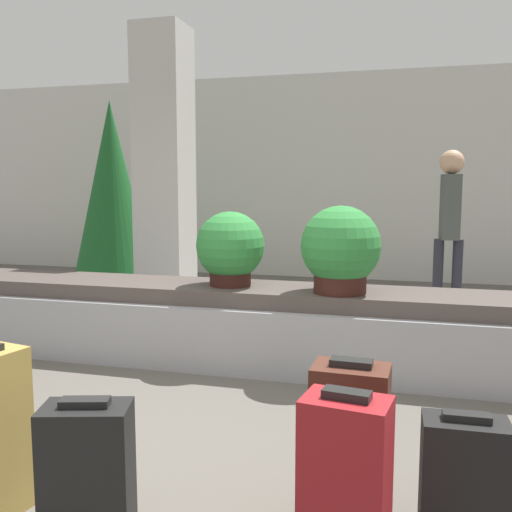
{
  "coord_description": "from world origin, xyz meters",
  "views": [
    {
      "loc": [
        1.21,
        -2.79,
        1.46
      ],
      "look_at": [
        0.0,
        1.66,
        0.9
      ],
      "focal_mm": 40.0,
      "sensor_mm": 36.0,
      "label": 1
    }
  ],
  "objects_px": {
    "potted_plant_0": "(341,250)",
    "suitcase_5": "(345,498)",
    "pillar": "(165,174)",
    "suitcase_1": "(463,486)",
    "traveler_0": "(450,217)",
    "decorated_tree": "(112,192)",
    "potted_plant_1": "(230,249)",
    "suitcase_3": "(88,480)",
    "suitcase_2": "(350,444)"
  },
  "relations": [
    {
      "from": "pillar",
      "to": "suitcase_1",
      "type": "height_order",
      "value": "pillar"
    },
    {
      "from": "suitcase_2",
      "to": "decorated_tree",
      "type": "relative_size",
      "value": 0.28
    },
    {
      "from": "traveler_0",
      "to": "suitcase_3",
      "type": "bearing_deg",
      "value": 155.69
    },
    {
      "from": "pillar",
      "to": "traveler_0",
      "type": "relative_size",
      "value": 1.73
    },
    {
      "from": "pillar",
      "to": "suitcase_2",
      "type": "relative_size",
      "value": 4.36
    },
    {
      "from": "pillar",
      "to": "suitcase_5",
      "type": "relative_size",
      "value": 4.17
    },
    {
      "from": "potted_plant_0",
      "to": "suitcase_5",
      "type": "bearing_deg",
      "value": -82.63
    },
    {
      "from": "potted_plant_0",
      "to": "pillar",
      "type": "bearing_deg",
      "value": 143.45
    },
    {
      "from": "pillar",
      "to": "suitcase_5",
      "type": "bearing_deg",
      "value": -58.47
    },
    {
      "from": "pillar",
      "to": "potted_plant_0",
      "type": "height_order",
      "value": "pillar"
    },
    {
      "from": "pillar",
      "to": "suitcase_5",
      "type": "xyz_separation_m",
      "value": [
        2.48,
        -4.04,
        -1.23
      ]
    },
    {
      "from": "potted_plant_1",
      "to": "traveler_0",
      "type": "relative_size",
      "value": 0.33
    },
    {
      "from": "suitcase_1",
      "to": "suitcase_5",
      "type": "xyz_separation_m",
      "value": [
        -0.43,
        -0.37,
        0.09
      ]
    },
    {
      "from": "pillar",
      "to": "suitcase_2",
      "type": "xyz_separation_m",
      "value": [
        2.45,
        -3.58,
        -1.25
      ]
    },
    {
      "from": "suitcase_2",
      "to": "potted_plant_1",
      "type": "height_order",
      "value": "potted_plant_1"
    },
    {
      "from": "suitcase_1",
      "to": "potted_plant_1",
      "type": "distance_m",
      "value": 2.8
    },
    {
      "from": "suitcase_3",
      "to": "traveler_0",
      "type": "height_order",
      "value": "traveler_0"
    },
    {
      "from": "suitcase_1",
      "to": "suitcase_3",
      "type": "distance_m",
      "value": 1.49
    },
    {
      "from": "suitcase_3",
      "to": "traveler_0",
      "type": "bearing_deg",
      "value": 54.69
    },
    {
      "from": "pillar",
      "to": "suitcase_3",
      "type": "distance_m",
      "value": 4.52
    },
    {
      "from": "suitcase_1",
      "to": "decorated_tree",
      "type": "xyz_separation_m",
      "value": [
        -4.15,
        4.7,
        1.11
      ]
    },
    {
      "from": "suitcase_1",
      "to": "traveler_0",
      "type": "xyz_separation_m",
      "value": [
        0.17,
        4.24,
        0.85
      ]
    },
    {
      "from": "potted_plant_1",
      "to": "traveler_0",
      "type": "bearing_deg",
      "value": 48.74
    },
    {
      "from": "potted_plant_0",
      "to": "potted_plant_1",
      "type": "relative_size",
      "value": 1.1
    },
    {
      "from": "potted_plant_1",
      "to": "traveler_0",
      "type": "distance_m",
      "value": 2.79
    },
    {
      "from": "potted_plant_1",
      "to": "decorated_tree",
      "type": "xyz_separation_m",
      "value": [
        -2.49,
        2.55,
        0.43
      ]
    },
    {
      "from": "suitcase_2",
      "to": "decorated_tree",
      "type": "height_order",
      "value": "decorated_tree"
    },
    {
      "from": "decorated_tree",
      "to": "pillar",
      "type": "bearing_deg",
      "value": -39.78
    },
    {
      "from": "suitcase_1",
      "to": "suitcase_5",
      "type": "bearing_deg",
      "value": -140.73
    },
    {
      "from": "suitcase_2",
      "to": "potted_plant_0",
      "type": "distance_m",
      "value": 2.09
    },
    {
      "from": "suitcase_1",
      "to": "suitcase_3",
      "type": "xyz_separation_m",
      "value": [
        -1.43,
        -0.4,
        0.03
      ]
    },
    {
      "from": "suitcase_1",
      "to": "potted_plant_0",
      "type": "distance_m",
      "value": 2.3
    },
    {
      "from": "suitcase_3",
      "to": "potted_plant_0",
      "type": "bearing_deg",
      "value": 58.17
    },
    {
      "from": "suitcase_2",
      "to": "suitcase_3",
      "type": "xyz_separation_m",
      "value": [
        -0.97,
        -0.49,
        -0.04
      ]
    },
    {
      "from": "suitcase_3",
      "to": "potted_plant_0",
      "type": "xyz_separation_m",
      "value": [
        0.69,
        2.46,
        0.67
      ]
    },
    {
      "from": "suitcase_5",
      "to": "traveler_0",
      "type": "relative_size",
      "value": 0.41
    },
    {
      "from": "traveler_0",
      "to": "potted_plant_0",
      "type": "bearing_deg",
      "value": 151.93
    },
    {
      "from": "suitcase_5",
      "to": "potted_plant_0",
      "type": "relative_size",
      "value": 1.14
    },
    {
      "from": "decorated_tree",
      "to": "traveler_0",
      "type": "bearing_deg",
      "value": -6.03
    },
    {
      "from": "suitcase_3",
      "to": "decorated_tree",
      "type": "distance_m",
      "value": 5.88
    },
    {
      "from": "suitcase_3",
      "to": "decorated_tree",
      "type": "relative_size",
      "value": 0.25
    },
    {
      "from": "pillar",
      "to": "decorated_tree",
      "type": "height_order",
      "value": "pillar"
    },
    {
      "from": "suitcase_1",
      "to": "decorated_tree",
      "type": "height_order",
      "value": "decorated_tree"
    },
    {
      "from": "suitcase_1",
      "to": "suitcase_5",
      "type": "height_order",
      "value": "suitcase_5"
    },
    {
      "from": "traveler_0",
      "to": "decorated_tree",
      "type": "relative_size",
      "value": 0.71
    },
    {
      "from": "suitcase_5",
      "to": "suitcase_1",
      "type": "bearing_deg",
      "value": 49.55
    },
    {
      "from": "pillar",
      "to": "suitcase_5",
      "type": "height_order",
      "value": "pillar"
    },
    {
      "from": "pillar",
      "to": "suitcase_2",
      "type": "bearing_deg",
      "value": -55.6
    },
    {
      "from": "decorated_tree",
      "to": "suitcase_3",
      "type": "bearing_deg",
      "value": -61.96
    },
    {
      "from": "suitcase_2",
      "to": "decorated_tree",
      "type": "bearing_deg",
      "value": 131.16
    }
  ]
}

